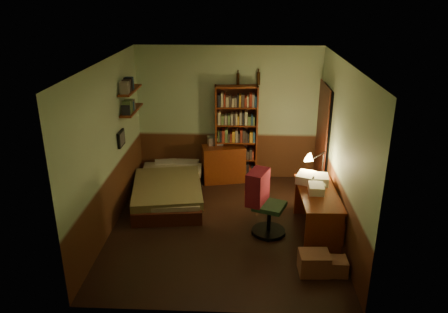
{
  "coord_description": "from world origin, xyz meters",
  "views": [
    {
      "loc": [
        0.3,
        -6.13,
        3.58
      ],
      "look_at": [
        0.0,
        0.25,
        1.1
      ],
      "focal_mm": 35.0,
      "sensor_mm": 36.0,
      "label": 1
    }
  ],
  "objects_px": {
    "cardboard_box_a": "(314,263)",
    "desk": "(317,213)",
    "bookshelf": "(236,134)",
    "office_chair": "(269,208)",
    "cardboard_box_b": "(335,266)",
    "mini_stereo": "(215,140)",
    "dresser": "(224,164)",
    "desk_lamp": "(323,158)",
    "bed": "(169,182)"
  },
  "relations": [
    {
      "from": "mini_stereo",
      "to": "dresser",
      "type": "bearing_deg",
      "value": -50.44
    },
    {
      "from": "bed",
      "to": "cardboard_box_b",
      "type": "xyz_separation_m",
      "value": [
        2.57,
        -2.15,
        -0.2
      ]
    },
    {
      "from": "cardboard_box_a",
      "to": "desk",
      "type": "bearing_deg",
      "value": 80.37
    },
    {
      "from": "cardboard_box_a",
      "to": "mini_stereo",
      "type": "bearing_deg",
      "value": 116.43
    },
    {
      "from": "desk",
      "to": "cardboard_box_a",
      "type": "relative_size",
      "value": 3.37
    },
    {
      "from": "bookshelf",
      "to": "desk_lamp",
      "type": "bearing_deg",
      "value": -48.32
    },
    {
      "from": "office_chair",
      "to": "cardboard_box_a",
      "type": "xyz_separation_m",
      "value": [
        0.55,
        -0.99,
        -0.28
      ]
    },
    {
      "from": "desk_lamp",
      "to": "desk",
      "type": "bearing_deg",
      "value": -101.25
    },
    {
      "from": "bed",
      "to": "desk",
      "type": "height_order",
      "value": "desk"
    },
    {
      "from": "desk_lamp",
      "to": "office_chair",
      "type": "relative_size",
      "value": 0.67
    },
    {
      "from": "bookshelf",
      "to": "cardboard_box_a",
      "type": "relative_size",
      "value": 4.75
    },
    {
      "from": "cardboard_box_b",
      "to": "bookshelf",
      "type": "bearing_deg",
      "value": 114.71
    },
    {
      "from": "office_chair",
      "to": "cardboard_box_b",
      "type": "bearing_deg",
      "value": -28.41
    },
    {
      "from": "dresser",
      "to": "desk_lamp",
      "type": "xyz_separation_m",
      "value": [
        1.68,
        -1.26,
        0.65
      ]
    },
    {
      "from": "office_chair",
      "to": "cardboard_box_b",
      "type": "relative_size",
      "value": 2.76
    },
    {
      "from": "office_chair",
      "to": "desk_lamp",
      "type": "bearing_deg",
      "value": 59.54
    },
    {
      "from": "bookshelf",
      "to": "desk",
      "type": "bearing_deg",
      "value": -62.77
    },
    {
      "from": "bed",
      "to": "mini_stereo",
      "type": "height_order",
      "value": "mini_stereo"
    },
    {
      "from": "office_chair",
      "to": "cardboard_box_b",
      "type": "distance_m",
      "value": 1.34
    },
    {
      "from": "bed",
      "to": "bookshelf",
      "type": "distance_m",
      "value": 1.6
    },
    {
      "from": "mini_stereo",
      "to": "office_chair",
      "type": "distance_m",
      "value": 2.32
    },
    {
      "from": "dresser",
      "to": "office_chair",
      "type": "distance_m",
      "value": 2.11
    },
    {
      "from": "cardboard_box_b",
      "to": "bed",
      "type": "bearing_deg",
      "value": 140.13
    },
    {
      "from": "desk_lamp",
      "to": "bookshelf",
      "type": "bearing_deg",
      "value": 139.02
    },
    {
      "from": "bookshelf",
      "to": "desk",
      "type": "height_order",
      "value": "bookshelf"
    },
    {
      "from": "desk_lamp",
      "to": "office_chair",
      "type": "height_order",
      "value": "desk_lamp"
    },
    {
      "from": "bookshelf",
      "to": "cardboard_box_a",
      "type": "distance_m",
      "value": 3.32
    },
    {
      "from": "bed",
      "to": "desk_lamp",
      "type": "height_order",
      "value": "desk_lamp"
    },
    {
      "from": "bed",
      "to": "bookshelf",
      "type": "bearing_deg",
      "value": 29.98
    },
    {
      "from": "mini_stereo",
      "to": "desk",
      "type": "xyz_separation_m",
      "value": [
        1.69,
        -2.06,
        -0.44
      ]
    },
    {
      "from": "mini_stereo",
      "to": "cardboard_box_b",
      "type": "relative_size",
      "value": 0.89
    },
    {
      "from": "mini_stereo",
      "to": "cardboard_box_a",
      "type": "xyz_separation_m",
      "value": [
        1.52,
        -3.06,
        -0.65
      ]
    },
    {
      "from": "desk",
      "to": "cardboard_box_b",
      "type": "relative_size",
      "value": 4.26
    },
    {
      "from": "office_chair",
      "to": "mini_stereo",
      "type": "bearing_deg",
      "value": 136.68
    },
    {
      "from": "desk_lamp",
      "to": "cardboard_box_b",
      "type": "relative_size",
      "value": 1.86
    },
    {
      "from": "dresser",
      "to": "cardboard_box_a",
      "type": "xyz_separation_m",
      "value": [
        1.35,
        -2.94,
        -0.21
      ]
    },
    {
      "from": "cardboard_box_a",
      "to": "desk_lamp",
      "type": "bearing_deg",
      "value": 78.89
    },
    {
      "from": "desk",
      "to": "desk_lamp",
      "type": "height_order",
      "value": "desk_lamp"
    },
    {
      "from": "dresser",
      "to": "bookshelf",
      "type": "distance_m",
      "value": 0.63
    },
    {
      "from": "mini_stereo",
      "to": "desk_lamp",
      "type": "relative_size",
      "value": 0.48
    },
    {
      "from": "desk",
      "to": "cardboard_box_b",
      "type": "distance_m",
      "value": 1.05
    },
    {
      "from": "dresser",
      "to": "mini_stereo",
      "type": "xyz_separation_m",
      "value": [
        -0.17,
        0.12,
        0.44
      ]
    },
    {
      "from": "desk_lamp",
      "to": "mini_stereo",
      "type": "bearing_deg",
      "value": 145.2
    },
    {
      "from": "bookshelf",
      "to": "mini_stereo",
      "type": "bearing_deg",
      "value": 169.11
    },
    {
      "from": "cardboard_box_a",
      "to": "cardboard_box_b",
      "type": "relative_size",
      "value": 1.26
    },
    {
      "from": "dresser",
      "to": "desk",
      "type": "bearing_deg",
      "value": -63.88
    },
    {
      "from": "bookshelf",
      "to": "office_chair",
      "type": "relative_size",
      "value": 2.17
    },
    {
      "from": "bookshelf",
      "to": "bed",
      "type": "bearing_deg",
      "value": -148.55
    },
    {
      "from": "desk",
      "to": "office_chair",
      "type": "height_order",
      "value": "office_chair"
    },
    {
      "from": "bookshelf",
      "to": "cardboard_box_b",
      "type": "bearing_deg",
      "value": -70.57
    }
  ]
}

